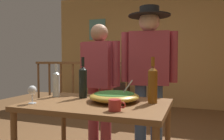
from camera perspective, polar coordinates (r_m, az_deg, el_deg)
The scene contains 14 objects.
back_wall at distance 5.48m, azimuth 10.20°, elevation 5.33°, with size 5.00×0.10×2.74m, color tan.
framed_picture at distance 5.87m, azimuth -3.77°, elevation 10.32°, with size 0.45×0.03×0.52m, color #62A197.
stair_railing at distance 4.38m, azimuth -2.78°, elevation -3.45°, with size 2.39×0.10×1.12m.
tv_console at distance 5.45m, azimuth -0.57°, elevation -6.20°, with size 0.90×0.40×0.54m, color #38281E.
flat_screen_tv at distance 5.36m, azimuth -0.69°, elevation -0.83°, with size 0.54×0.12×0.41m.
serving_table at distance 1.93m, azimuth -3.93°, elevation -10.57°, with size 1.19×0.79×0.75m.
salad_bowl at distance 1.92m, azimuth 0.60°, elevation -6.66°, with size 0.43×0.43×0.22m.
wine_glass at distance 1.95m, azimuth -19.76°, elevation -5.11°, with size 0.07×0.07×0.15m.
wine_bottle_amber at distance 1.88m, azimuth 10.37°, elevation -3.55°, with size 0.08×0.08×0.39m.
wine_bottle_clear at distance 2.24m, azimuth -14.11°, elevation -3.30°, with size 0.07×0.07×0.32m.
wine_bottle_dark at distance 2.12m, azimuth -7.43°, elevation -2.89°, with size 0.08×0.08×0.39m.
mug_red at distance 1.59m, azimuth 0.78°, elevation -8.97°, with size 0.13×0.09×0.08m.
person_standing_left at distance 2.70m, azimuth -3.24°, elevation -1.89°, with size 0.55×0.27×1.54m.
person_standing_right at distance 2.52m, azimuth 9.42°, elevation 0.68°, with size 0.62×0.47×1.69m.
Camera 1 is at (0.93, -2.26, 1.11)m, focal length 35.71 mm.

